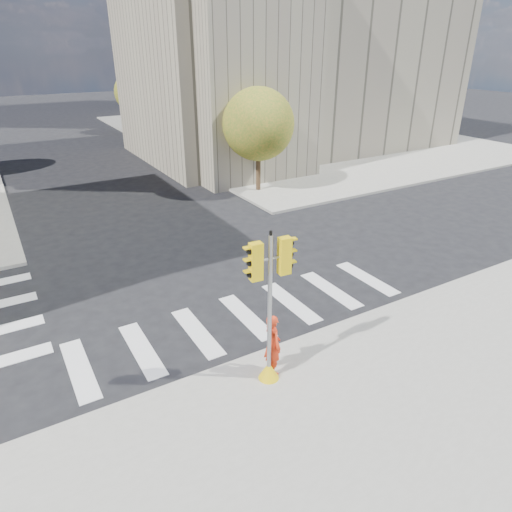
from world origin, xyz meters
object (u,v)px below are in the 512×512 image
at_px(lamp_near, 234,107).
at_px(lamp_far, 160,90).
at_px(photographer, 273,344).
at_px(traffic_signal, 269,321).

bearing_deg(lamp_near, lamp_far, 90.00).
bearing_deg(photographer, lamp_far, -11.36).
bearing_deg(photographer, lamp_near, -21.44).
bearing_deg(lamp_far, lamp_near, -90.00).
xyz_separation_m(lamp_near, lamp_far, (0.00, 14.00, 0.00)).
distance_m(lamp_far, traffic_signal, 34.50).
relative_size(lamp_near, traffic_signal, 1.90).
bearing_deg(lamp_near, photographer, -115.28).
height_order(traffic_signal, photographer, traffic_signal).
height_order(lamp_near, traffic_signal, lamp_near).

